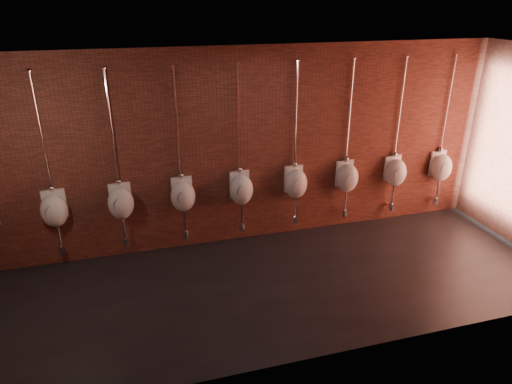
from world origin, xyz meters
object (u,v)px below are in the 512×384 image
urinal_8 (441,167)px  urinal_3 (183,195)px  urinal_6 (347,177)px  urinal_7 (395,172)px  urinal_4 (241,189)px  urinal_5 (296,183)px  urinal_2 (121,202)px  urinal_1 (54,210)px

urinal_8 → urinal_3: bearing=180.0°
urinal_6 → urinal_3: bearing=180.0°
urinal_7 → urinal_3: bearing=180.0°
urinal_4 → urinal_5: same height
urinal_2 → urinal_3: 0.94m
urinal_2 → urinal_3: (0.94, 0.00, 0.00)m
urinal_6 → urinal_7: same height
urinal_1 → urinal_3: size_ratio=1.00×
urinal_3 → urinal_6: 2.83m
urinal_3 → urinal_7: (3.77, 0.00, 0.00)m
urinal_3 → urinal_6: bearing=0.0°
urinal_2 → urinal_5: (2.83, 0.00, 0.00)m
urinal_1 → urinal_7: 5.66m
urinal_3 → urinal_4: 0.94m
urinal_4 → urinal_5: bearing=0.0°
urinal_5 → urinal_6: 0.94m
urinal_3 → urinal_8: bearing=0.0°
urinal_1 → urinal_5: same height
urinal_1 → urinal_4: bearing=0.0°
urinal_4 → urinal_8: bearing=0.0°
urinal_7 → urinal_8: same height
urinal_2 → urinal_3: size_ratio=1.00×
urinal_8 → urinal_2: bearing=180.0°
urinal_4 → urinal_8: 3.77m
urinal_1 → urinal_6: bearing=0.0°
urinal_1 → urinal_2: bearing=0.0°
urinal_1 → urinal_8: same height
urinal_6 → urinal_8: (1.89, 0.00, 0.00)m
urinal_2 → urinal_7: size_ratio=1.00×
urinal_1 → urinal_3: 1.89m
urinal_5 → urinal_6: size_ratio=1.00×
urinal_5 → urinal_8: same height
urinal_6 → urinal_8: size_ratio=1.00×
urinal_5 → urinal_4: bearing=180.0°
urinal_3 → urinal_4: bearing=0.0°
urinal_2 → urinal_5: bearing=0.0°
urinal_4 → urinal_6: same height
urinal_2 → urinal_4: size_ratio=1.00×
urinal_7 → urinal_5: bearing=180.0°
urinal_1 → urinal_6: (4.72, 0.00, 0.00)m
urinal_5 → urinal_8: bearing=0.0°
urinal_2 → urinal_7: (4.72, 0.00, 0.00)m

